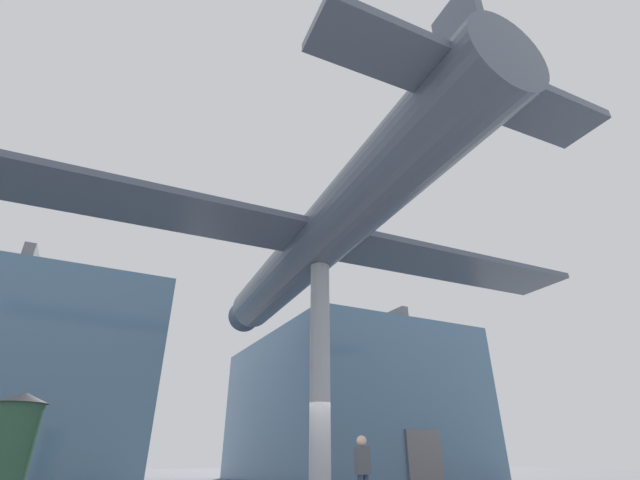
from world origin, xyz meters
name	(u,v)px	position (x,y,z in m)	size (l,w,h in m)	color
glass_pavilion_left	(14,393)	(-7.99, 12.92, 3.68)	(9.86, 13.79, 7.94)	slate
glass_pavilion_right	(343,409)	(7.99, 12.92, 3.68)	(9.86, 13.79, 7.94)	slate
support_pylon_central	(320,378)	(0.00, 0.00, 3.07)	(0.52, 0.52, 6.14)	#999EA3
suspended_airplane	(317,243)	(0.01, 0.25, 6.97)	(18.27, 16.16, 3.08)	#4C5666
visitor_person	(363,466)	(1.86, 1.14, 1.07)	(0.40, 0.27, 1.83)	#2D3D56
info_kiosk	(5,464)	(-6.13, -0.07, 1.23)	(0.85, 0.85, 2.40)	#234733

